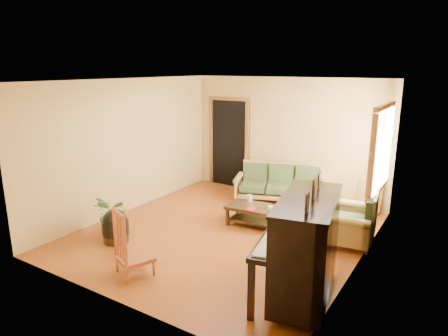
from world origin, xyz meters
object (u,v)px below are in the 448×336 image
Objects in this scene: ceramic_crock at (369,208)px; armchair at (350,217)px; sofa at (280,183)px; potted_plant at (113,215)px; red_chair at (134,242)px; coffee_table at (255,216)px; footstool at (116,230)px; piano at (306,250)px.

armchair is at bearing -88.78° from ceramic_crock.
armchair reaches higher than sofa.
potted_plant is at bearing -161.36° from armchair.
red_chair is 1.54m from potted_plant.
potted_plant is (-1.30, 0.81, -0.14)m from red_chair.
red_chair is at bearing -103.78° from coffee_table.
red_chair is at bearing -115.44° from sofa.
footstool is 0.37m from potted_plant.
sofa is 1.50m from coffee_table.
armchair is at bearing -54.92° from sofa.
red_chair reaches higher than footstool.
piano is (-0.03, -1.93, 0.21)m from armchair.
coffee_table is at bearing -102.26° from sofa.
piano is 1.56× the size of red_chair.
footstool is at bearing -131.40° from coffee_table.
armchair reaches higher than potted_plant.
potted_plant is at bearing -136.74° from ceramic_crock.
armchair is (1.84, -1.31, 0.05)m from sofa.
piano is (1.63, -1.77, 0.48)m from coffee_table.
red_chair is (-0.41, -3.91, 0.08)m from sofa.
coffee_table is 2.45m from footstool.
armchair is 3.84m from footstool.
armchair is 0.94× the size of red_chair.
red_chair is at bearing -118.30° from ceramic_crock.
potted_plant is at bearing 142.47° from footstool.
potted_plant is (-1.71, -3.10, -0.06)m from sofa.
piano is 2.18× the size of potted_plant.
red_chair is 1.39× the size of potted_plant.
piano is at bearing -80.23° from sofa.
piano is at bearing 39.58° from red_chair.
sofa is 3.72m from piano.
potted_plant is (-3.55, -1.79, -0.11)m from armchair.
footstool is (-1.44, -3.31, -0.19)m from sofa.
sofa is 1.25× the size of piano.
potted_plant is at bearing -138.34° from sofa.
piano reaches higher than coffee_table.
ceramic_crock is (2.22, 4.12, -0.34)m from red_chair.
armchair is 3.31× the size of ceramic_crock.
footstool is 1.61× the size of ceramic_crock.
red_chair reaches higher than potted_plant.
sofa is 1.86× the size of coffee_table.
ceramic_crock is (1.62, 1.68, -0.05)m from coffee_table.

